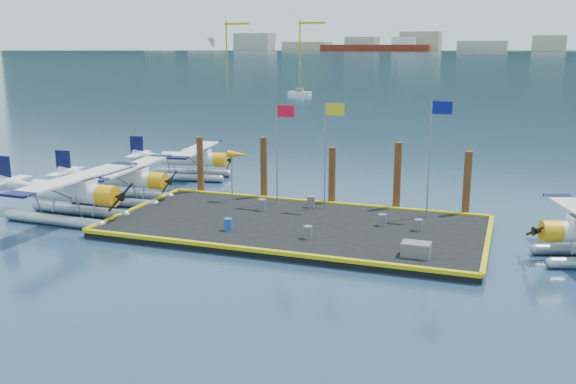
{
  "coord_description": "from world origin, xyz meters",
  "views": [
    {
      "loc": [
        10.84,
        -31.73,
        9.91
      ],
      "look_at": [
        -1.16,
        2.0,
        1.63
      ],
      "focal_mm": 40.0,
      "sensor_mm": 36.0,
      "label": 1
    }
  ],
  "objects_px": {
    "flagpole_yellow": "(329,139)",
    "flagpole_blue": "(434,142)",
    "piling_0": "(200,167)",
    "seaplane_b": "(126,181)",
    "crate": "(416,249)",
    "piling_1": "(264,170)",
    "piling_2": "(332,178)",
    "windsock": "(238,156)",
    "drum_5": "(311,202)",
    "drum_3": "(228,224)",
    "piling_3": "(397,178)",
    "drum_1": "(308,232)",
    "drum_4": "(418,225)",
    "flagpole_red": "(280,139)",
    "drum_2": "(382,220)",
    "piling_4": "(467,186)",
    "drum_0": "(262,205)",
    "seaplane_a": "(72,195)",
    "seaplane_c": "(192,161)"
  },
  "relations": [
    {
      "from": "drum_4",
      "to": "flagpole_red",
      "type": "height_order",
      "value": "flagpole_red"
    },
    {
      "from": "drum_5",
      "to": "windsock",
      "type": "height_order",
      "value": "windsock"
    },
    {
      "from": "seaplane_c",
      "to": "flagpole_blue",
      "type": "height_order",
      "value": "flagpole_blue"
    },
    {
      "from": "drum_2",
      "to": "drum_3",
      "type": "bearing_deg",
      "value": -154.08
    },
    {
      "from": "windsock",
      "to": "piling_4",
      "type": "bearing_deg",
      "value": 6.75
    },
    {
      "from": "seaplane_a",
      "to": "piling_4",
      "type": "distance_m",
      "value": 22.57
    },
    {
      "from": "drum_0",
      "to": "drum_3",
      "type": "height_order",
      "value": "drum_0"
    },
    {
      "from": "piling_1",
      "to": "piling_2",
      "type": "relative_size",
      "value": 1.11
    },
    {
      "from": "drum_5",
      "to": "piling_2",
      "type": "distance_m",
      "value": 2.22
    },
    {
      "from": "drum_1",
      "to": "piling_4",
      "type": "bearing_deg",
      "value": 47.84
    },
    {
      "from": "crate",
      "to": "flagpole_blue",
      "type": "height_order",
      "value": "flagpole_blue"
    },
    {
      "from": "drum_0",
      "to": "piling_4",
      "type": "height_order",
      "value": "piling_4"
    },
    {
      "from": "flagpole_yellow",
      "to": "flagpole_blue",
      "type": "xyz_separation_m",
      "value": [
        5.99,
        -0.0,
        0.17
      ]
    },
    {
      "from": "crate",
      "to": "piling_3",
      "type": "bearing_deg",
      "value": 105.85
    },
    {
      "from": "drum_3",
      "to": "piling_0",
      "type": "xyz_separation_m",
      "value": [
        -5.59,
        7.8,
        1.28
      ]
    },
    {
      "from": "seaplane_b",
      "to": "windsock",
      "type": "height_order",
      "value": "windsock"
    },
    {
      "from": "flagpole_blue",
      "to": "piling_3",
      "type": "bearing_deg",
      "value": 143.93
    },
    {
      "from": "windsock",
      "to": "piling_2",
      "type": "distance_m",
      "value": 5.9
    },
    {
      "from": "drum_0",
      "to": "flagpole_red",
      "type": "relative_size",
      "value": 0.11
    },
    {
      "from": "seaplane_b",
      "to": "drum_1",
      "type": "xyz_separation_m",
      "value": [
        13.69,
        -4.74,
        -0.67
      ]
    },
    {
      "from": "piling_0",
      "to": "seaplane_b",
      "type": "bearing_deg",
      "value": -140.85
    },
    {
      "from": "drum_5",
      "to": "drum_2",
      "type": "bearing_deg",
      "value": -27.39
    },
    {
      "from": "drum_1",
      "to": "drum_4",
      "type": "height_order",
      "value": "drum_1"
    },
    {
      "from": "seaplane_a",
      "to": "drum_0",
      "type": "height_order",
      "value": "seaplane_a"
    },
    {
      "from": "seaplane_c",
      "to": "drum_1",
      "type": "relative_size",
      "value": 13.82
    },
    {
      "from": "seaplane_c",
      "to": "drum_2",
      "type": "bearing_deg",
      "value": 51.34
    },
    {
      "from": "drum_5",
      "to": "piling_4",
      "type": "xyz_separation_m",
      "value": [
        8.8,
        1.72,
        1.27
      ]
    },
    {
      "from": "drum_1",
      "to": "flagpole_yellow",
      "type": "relative_size",
      "value": 0.1
    },
    {
      "from": "flagpole_blue",
      "to": "drum_3",
      "type": "bearing_deg",
      "value": -147.17
    },
    {
      "from": "crate",
      "to": "piling_3",
      "type": "height_order",
      "value": "piling_3"
    },
    {
      "from": "flagpole_blue",
      "to": "windsock",
      "type": "xyz_separation_m",
      "value": [
        -11.72,
        0.0,
        -1.46
      ]
    },
    {
      "from": "crate",
      "to": "drum_0",
      "type": "bearing_deg",
      "value": 151.09
    },
    {
      "from": "piling_0",
      "to": "flagpole_blue",
      "type": "bearing_deg",
      "value": -6.01
    },
    {
      "from": "drum_0",
      "to": "drum_4",
      "type": "distance_m",
      "value": 9.32
    },
    {
      "from": "drum_0",
      "to": "piling_1",
      "type": "distance_m",
      "value": 3.84
    },
    {
      "from": "drum_2",
      "to": "piling_2",
      "type": "distance_m",
      "value": 5.92
    },
    {
      "from": "flagpole_blue",
      "to": "piling_0",
      "type": "distance_m",
      "value": 15.51
    },
    {
      "from": "drum_4",
      "to": "crate",
      "type": "distance_m",
      "value": 4.25
    },
    {
      "from": "drum_2",
      "to": "windsock",
      "type": "xyz_separation_m",
      "value": [
        -9.52,
        2.6,
        2.52
      ]
    },
    {
      "from": "windsock",
      "to": "drum_5",
      "type": "bearing_deg",
      "value": -1.4
    },
    {
      "from": "piling_3",
      "to": "drum_0",
      "type": "bearing_deg",
      "value": -155.16
    },
    {
      "from": "piling_0",
      "to": "piling_2",
      "type": "xyz_separation_m",
      "value": [
        9.0,
        0.0,
        -0.1
      ]
    },
    {
      "from": "seaplane_b",
      "to": "piling_1",
      "type": "relative_size",
      "value": 2.13
    },
    {
      "from": "drum_1",
      "to": "drum_3",
      "type": "relative_size",
      "value": 1.01
    },
    {
      "from": "crate",
      "to": "piling_2",
      "type": "distance_m",
      "value": 10.97
    },
    {
      "from": "seaplane_b",
      "to": "piling_3",
      "type": "bearing_deg",
      "value": 96.4
    },
    {
      "from": "windsock",
      "to": "piling_0",
      "type": "bearing_deg",
      "value": 155.27
    },
    {
      "from": "drum_1",
      "to": "crate",
      "type": "height_order",
      "value": "crate"
    },
    {
      "from": "drum_3",
      "to": "piling_0",
      "type": "relative_size",
      "value": 0.16
    },
    {
      "from": "drum_1",
      "to": "piling_1",
      "type": "bearing_deg",
      "value": 125.01
    }
  ]
}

